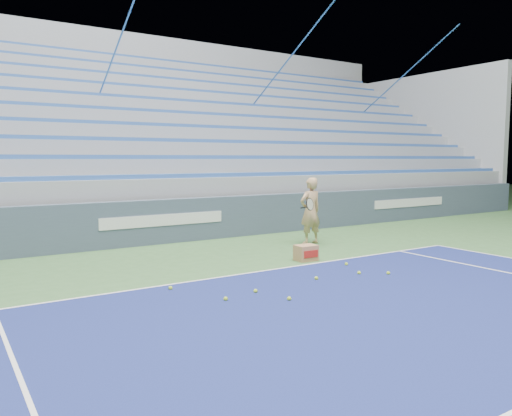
% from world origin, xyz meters
% --- Properties ---
extents(sponsor_barrier, '(30.00, 0.32, 1.10)m').
position_xyz_m(sponsor_barrier, '(0.00, 15.88, 0.55)').
color(sponsor_barrier, '#3F4D60').
rests_on(sponsor_barrier, ground).
extents(bleachers, '(31.00, 9.15, 7.30)m').
position_xyz_m(bleachers, '(0.00, 21.60, 2.36)').
color(bleachers, '#979A9F').
rests_on(bleachers, ground).
extents(tennis_player, '(0.91, 0.82, 1.65)m').
position_xyz_m(tennis_player, '(3.07, 13.81, 0.83)').
color(tennis_player, tan).
rests_on(tennis_player, ground).
extents(ball_box, '(0.45, 0.35, 0.33)m').
position_xyz_m(ball_box, '(1.70, 12.25, 0.16)').
color(ball_box, '#A77850').
rests_on(ball_box, ground).
extents(tennis_ball_0, '(0.07, 0.07, 0.07)m').
position_xyz_m(tennis_ball_0, '(-1.60, 11.59, 0.03)').
color(tennis_ball_0, '#BDE72F').
rests_on(tennis_ball_0, ground).
extents(tennis_ball_1, '(0.07, 0.07, 0.07)m').
position_xyz_m(tennis_ball_1, '(-1.16, 10.57, 0.03)').
color(tennis_ball_1, '#BDE72F').
rests_on(tennis_ball_1, ground).
extents(tennis_ball_2, '(0.07, 0.07, 0.07)m').
position_xyz_m(tennis_ball_2, '(-0.55, 10.69, 0.03)').
color(tennis_ball_2, '#BDE72F').
rests_on(tennis_ball_2, ground).
extents(tennis_ball_3, '(0.07, 0.07, 0.07)m').
position_xyz_m(tennis_ball_3, '(1.73, 10.73, 0.03)').
color(tennis_ball_3, '#BDE72F').
rests_on(tennis_ball_3, ground).
extents(tennis_ball_4, '(0.07, 0.07, 0.07)m').
position_xyz_m(tennis_ball_4, '(2.06, 11.42, 0.03)').
color(tennis_ball_4, '#BDE72F').
rests_on(tennis_ball_4, ground).
extents(tennis_ball_5, '(0.07, 0.07, 0.07)m').
position_xyz_m(tennis_ball_5, '(0.80, 10.83, 0.03)').
color(tennis_ball_5, '#BDE72F').
rests_on(tennis_ball_5, ground).
extents(tennis_ball_6, '(0.07, 0.07, 0.07)m').
position_xyz_m(tennis_ball_6, '(2.16, 10.43, 0.03)').
color(tennis_ball_6, '#BDE72F').
rests_on(tennis_ball_6, ground).
extents(tennis_ball_7, '(0.07, 0.07, 0.07)m').
position_xyz_m(tennis_ball_7, '(-0.36, 10.06, 0.03)').
color(tennis_ball_7, '#BDE72F').
rests_on(tennis_ball_7, ground).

